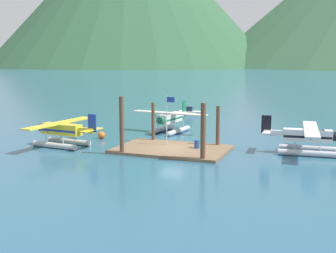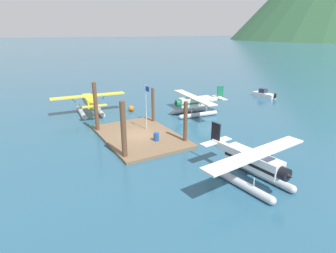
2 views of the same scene
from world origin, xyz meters
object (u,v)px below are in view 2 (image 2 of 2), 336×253
at_px(seaplane_yellow_port_aft, 90,103).
at_px(boat_white_open_north, 264,94).
at_px(flagpole, 146,102).
at_px(mooring_buoy, 131,108).
at_px(seaplane_white_stbd_fwd, 253,164).
at_px(fuel_drum, 156,137).
at_px(seaplane_cream_bow_left, 195,104).

relative_size(seaplane_yellow_port_aft, boat_white_open_north, 2.14).
xyz_separation_m(flagpole, seaplane_yellow_port_aft, (-11.21, -3.77, -2.14)).
height_order(mooring_buoy, seaplane_white_stbd_fwd, seaplane_white_stbd_fwd).
xyz_separation_m(mooring_buoy, seaplane_white_stbd_fwd, (23.97, 0.19, 1.14)).
bearing_deg(fuel_drum, mooring_buoy, 168.88).
bearing_deg(seaplane_white_stbd_fwd, boat_white_open_north, 130.23).
bearing_deg(seaplane_cream_bow_left, flagpole, -70.50).
distance_m(fuel_drum, seaplane_cream_bow_left, 11.92).
height_order(seaplane_white_stbd_fwd, boat_white_open_north, seaplane_white_stbd_fwd).
xyz_separation_m(fuel_drum, seaplane_cream_bow_left, (-6.78, 9.77, 0.84)).
height_order(flagpole, fuel_drum, flagpole).
bearing_deg(boat_white_open_north, flagpole, -76.62).
bearing_deg(mooring_buoy, boat_white_open_north, 82.96).
xyz_separation_m(seaplane_cream_bow_left, boat_white_open_north, (-3.14, 17.68, -1.09)).
relative_size(flagpole, seaplane_cream_bow_left, 0.52).
xyz_separation_m(mooring_buoy, boat_white_open_north, (3.07, 24.90, 0.05)).
bearing_deg(boat_white_open_north, seaplane_yellow_port_aft, -98.98).
bearing_deg(mooring_buoy, seaplane_cream_bow_left, 49.26).
bearing_deg(flagpole, boat_white_open_north, 103.38).
bearing_deg(seaplane_yellow_port_aft, flagpole, 18.60).
relative_size(seaplane_cream_bow_left, seaplane_yellow_port_aft, 1.00).
relative_size(mooring_buoy, boat_white_open_north, 0.18).
xyz_separation_m(fuel_drum, seaplane_yellow_port_aft, (-14.76, -3.14, 0.84)).
relative_size(fuel_drum, mooring_buoy, 1.01).
bearing_deg(flagpole, mooring_buoy, 168.48).
distance_m(mooring_buoy, boat_white_open_north, 25.09).
relative_size(mooring_buoy, seaplane_cream_bow_left, 0.08).
height_order(flagpole, seaplane_yellow_port_aft, flagpole).
relative_size(flagpole, seaplane_yellow_port_aft, 0.52).
xyz_separation_m(flagpole, seaplane_white_stbd_fwd, (14.52, 2.12, -2.14)).
bearing_deg(fuel_drum, seaplane_yellow_port_aft, -167.97).
bearing_deg(boat_white_open_north, seaplane_cream_bow_left, -79.93).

